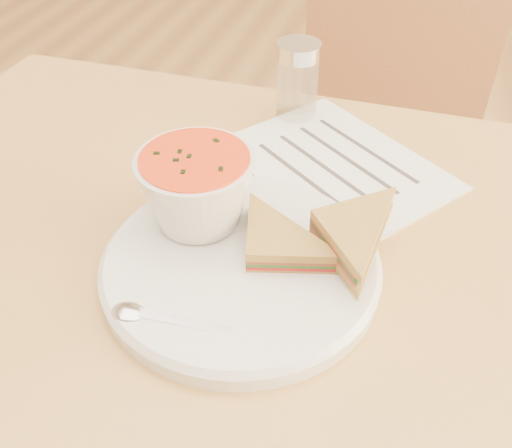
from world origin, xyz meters
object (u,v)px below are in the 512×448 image
(soup_bowl, at_px, (197,193))
(condiment_shaker, at_px, (297,81))
(dining_table, at_px, (251,431))
(chair_far, at_px, (388,170))
(plate, at_px, (241,266))

(soup_bowl, bearing_deg, condiment_shaker, 82.28)
(dining_table, xyz_separation_m, chair_far, (0.11, 0.61, 0.08))
(plate, xyz_separation_m, condiment_shaker, (-0.02, 0.32, 0.05))
(chair_far, relative_size, condiment_shaker, 8.60)
(chair_far, height_order, soup_bowl, chair_far)
(dining_table, bearing_deg, chair_far, 79.29)
(chair_far, bearing_deg, soup_bowl, 66.24)
(plate, relative_size, soup_bowl, 2.33)
(dining_table, bearing_deg, condiment_shaker, 94.08)
(chair_far, distance_m, plate, 0.72)
(plate, distance_m, soup_bowl, 0.09)
(dining_table, height_order, plate, plate)
(condiment_shaker, bearing_deg, soup_bowl, -97.72)
(dining_table, bearing_deg, soup_bowl, 172.43)
(chair_far, relative_size, plate, 3.27)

